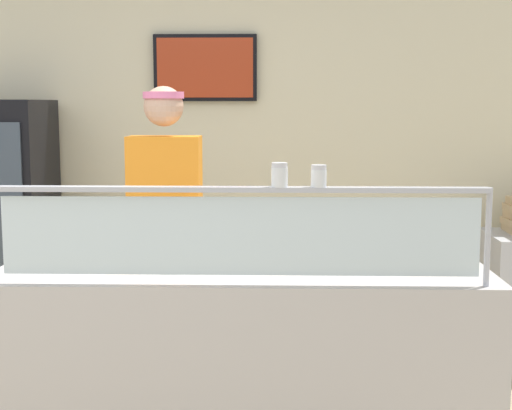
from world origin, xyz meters
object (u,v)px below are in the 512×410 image
(pizza_tray, at_px, (172,261))
(parmesan_shaker, at_px, (279,176))
(drink_fridge, at_px, (1,229))
(pizza_server, at_px, (162,257))
(worker_figure, at_px, (166,229))
(pepper_flake_shaker, at_px, (319,177))

(pizza_tray, height_order, parmesan_shaker, parmesan_shaker)
(drink_fridge, bearing_deg, pizza_server, -49.90)
(worker_figure, height_order, drink_fridge, worker_figure)
(parmesan_shaker, relative_size, worker_figure, 0.05)
(pepper_flake_shaker, distance_m, worker_figure, 1.30)
(pizza_server, height_order, parmesan_shaker, parmesan_shaker)
(pepper_flake_shaker, height_order, worker_figure, worker_figure)
(pizza_server, xyz_separation_m, pepper_flake_shaker, (0.68, -0.35, 0.39))
(pizza_tray, height_order, drink_fridge, drink_fridge)
(pizza_tray, xyz_separation_m, pizza_server, (-0.04, -0.02, 0.02))
(pepper_flake_shaker, bearing_deg, worker_figure, 127.06)
(parmesan_shaker, bearing_deg, drink_fridge, 133.92)
(pepper_flake_shaker, bearing_deg, pizza_tray, 149.79)
(worker_figure, relative_size, drink_fridge, 1.04)
(parmesan_shaker, relative_size, pepper_flake_shaker, 1.10)
(pizza_tray, distance_m, parmesan_shaker, 0.74)
(pizza_tray, xyz_separation_m, worker_figure, (-0.12, 0.63, 0.04))
(pizza_server, distance_m, pepper_flake_shaker, 0.86)
(pepper_flake_shaker, bearing_deg, parmesan_shaker, 180.00)
(pizza_tray, bearing_deg, parmesan_shaker, -37.53)
(pizza_server, bearing_deg, drink_fridge, 128.75)
(pizza_server, height_order, worker_figure, worker_figure)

